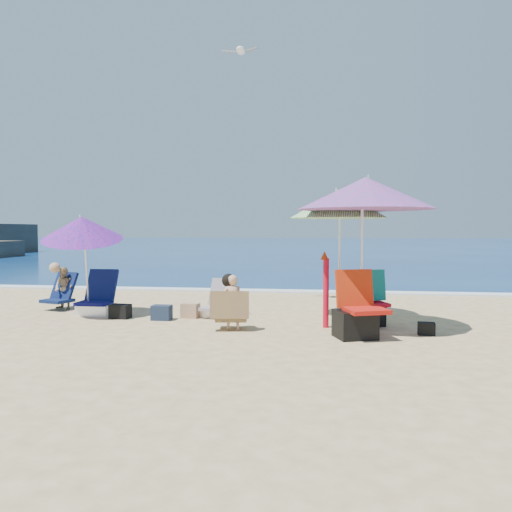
# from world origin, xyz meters

# --- Properties ---
(ground) EXTENTS (120.00, 120.00, 0.00)m
(ground) POSITION_xyz_m (0.00, 0.00, 0.00)
(ground) COLOR #D8BC84
(ground) RESTS_ON ground
(sea) EXTENTS (120.00, 80.00, 0.12)m
(sea) POSITION_xyz_m (0.00, 45.00, -0.05)
(sea) COLOR navy
(sea) RESTS_ON ground
(foam) EXTENTS (120.00, 0.50, 0.04)m
(foam) POSITION_xyz_m (0.00, 5.10, 0.02)
(foam) COLOR white
(foam) RESTS_ON ground
(umbrella_turquoise) EXTENTS (2.60, 2.60, 2.37)m
(umbrella_turquoise) POSITION_xyz_m (1.43, 0.59, 2.09)
(umbrella_turquoise) COLOR silver
(umbrella_turquoise) RESTS_ON ground
(umbrella_striped) EXTENTS (1.85, 1.85, 2.26)m
(umbrella_striped) POSITION_xyz_m (1.05, 1.64, 1.98)
(umbrella_striped) COLOR silver
(umbrella_striped) RESTS_ON ground
(umbrella_blue) EXTENTS (1.76, 1.80, 1.91)m
(umbrella_blue) POSITION_xyz_m (-3.38, 1.08, 1.56)
(umbrella_blue) COLOR silver
(umbrella_blue) RESTS_ON ground
(furled_umbrella) EXTENTS (0.14, 0.13, 1.20)m
(furled_umbrella) POSITION_xyz_m (0.84, 0.68, 0.66)
(furled_umbrella) COLOR red
(furled_umbrella) RESTS_ON ground
(chair_navy) EXTENTS (0.62, 0.71, 0.79)m
(chair_navy) POSITION_xyz_m (-3.29, 1.44, 0.21)
(chair_navy) COLOR #0D0E4B
(chair_navy) RESTS_ON ground
(chair_rainbow) EXTENTS (0.58, 0.73, 0.66)m
(chair_rainbow) POSITION_xyz_m (-1.03, 1.43, 0.18)
(chair_rainbow) COLOR #E57050
(chair_rainbow) RESTS_ON ground
(camp_chair_left) EXTENTS (0.82, 0.75, 0.96)m
(camp_chair_left) POSITION_xyz_m (1.28, -0.03, 0.29)
(camp_chair_left) COLOR #B8160D
(camp_chair_left) RESTS_ON ground
(camp_chair_right) EXTENTS (0.66, 0.74, 0.91)m
(camp_chair_right) POSITION_xyz_m (1.51, 0.93, 0.33)
(camp_chair_right) COLOR #B60D1F
(camp_chair_right) RESTS_ON ground
(person_center) EXTENTS (0.61, 0.52, 0.86)m
(person_center) POSITION_xyz_m (-0.58, 0.26, 0.42)
(person_center) COLOR tan
(person_center) RESTS_ON ground
(person_left) EXTENTS (0.62, 0.70, 0.91)m
(person_left) POSITION_xyz_m (-4.18, 1.84, 0.41)
(person_left) COLOR tan
(person_left) RESTS_ON ground
(bag_navy_a) EXTENTS (0.32, 0.23, 0.25)m
(bag_navy_a) POSITION_xyz_m (-1.92, 0.97, 0.12)
(bag_navy_a) COLOR #1C283E
(bag_navy_a) RESTS_ON ground
(bag_black_a) EXTENTS (0.35, 0.27, 0.24)m
(bag_black_a) POSITION_xyz_m (-2.68, 1.03, 0.12)
(bag_black_a) COLOR black
(bag_black_a) RESTS_ON ground
(bag_tan) EXTENTS (0.32, 0.24, 0.25)m
(bag_tan) POSITION_xyz_m (-1.49, 1.25, 0.13)
(bag_tan) COLOR tan
(bag_tan) RESTS_ON ground
(bag_black_b) EXTENTS (0.25, 0.19, 0.18)m
(bag_black_b) POSITION_xyz_m (2.30, 0.31, 0.09)
(bag_black_b) COLOR black
(bag_black_b) RESTS_ON ground
(seagull) EXTENTS (0.75, 0.37, 0.14)m
(seagull) POSITION_xyz_m (-0.85, 2.78, 5.07)
(seagull) COLOR white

